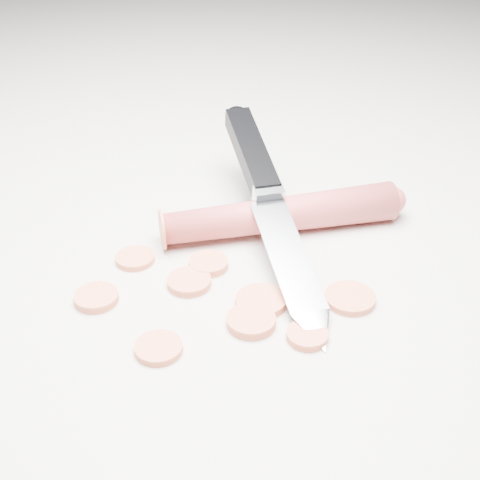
% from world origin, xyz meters
% --- Properties ---
extents(ground, '(2.40, 2.40, 0.00)m').
position_xyz_m(ground, '(0.00, 0.00, 0.00)').
color(ground, beige).
rests_on(ground, ground).
extents(carrot, '(0.19, 0.13, 0.03)m').
position_xyz_m(carrot, '(0.01, 0.05, 0.02)').
color(carrot, '#BA3B3B').
rests_on(carrot, ground).
extents(carrot_slice_0, '(0.03, 0.03, 0.01)m').
position_xyz_m(carrot_slice_0, '(-0.10, -0.08, 0.00)').
color(carrot_slice_0, '#E26B44').
rests_on(carrot_slice_0, ground).
extents(carrot_slice_1, '(0.04, 0.04, 0.01)m').
position_xyz_m(carrot_slice_1, '(0.02, -0.05, 0.00)').
color(carrot_slice_1, '#E26B44').
rests_on(carrot_slice_1, ground).
extents(carrot_slice_2, '(0.04, 0.04, 0.01)m').
position_xyz_m(carrot_slice_2, '(0.02, -0.07, 0.00)').
color(carrot_slice_2, '#E26B44').
rests_on(carrot_slice_2, ground).
extents(carrot_slice_3, '(0.03, 0.03, 0.01)m').
position_xyz_m(carrot_slice_3, '(0.06, -0.07, 0.00)').
color(carrot_slice_3, '#E26B44').
rests_on(carrot_slice_3, ground).
extents(carrot_slice_4, '(0.04, 0.04, 0.01)m').
position_xyz_m(carrot_slice_4, '(0.08, -0.02, 0.00)').
color(carrot_slice_4, '#E26B44').
rests_on(carrot_slice_4, ground).
extents(carrot_slice_5, '(0.03, 0.03, 0.01)m').
position_xyz_m(carrot_slice_5, '(-0.03, -0.02, 0.00)').
color(carrot_slice_5, '#E26B44').
rests_on(carrot_slice_5, ground).
extents(carrot_slice_6, '(0.03, 0.03, 0.01)m').
position_xyz_m(carrot_slice_6, '(-0.03, -0.12, 0.00)').
color(carrot_slice_6, '#E26B44').
rests_on(carrot_slice_6, ground).
extents(carrot_slice_7, '(0.03, 0.03, 0.01)m').
position_xyz_m(carrot_slice_7, '(-0.04, -0.04, 0.00)').
color(carrot_slice_7, '#E26B44').
rests_on(carrot_slice_7, ground).
extents(carrot_slice_8, '(0.03, 0.03, 0.01)m').
position_xyz_m(carrot_slice_8, '(-0.09, -0.03, 0.00)').
color(carrot_slice_8, '#E26B44').
rests_on(carrot_slice_8, ground).
extents(kitchen_knife, '(0.18, 0.26, 0.07)m').
position_xyz_m(kitchen_knife, '(0.01, 0.04, 0.04)').
color(kitchen_knife, silver).
rests_on(kitchen_knife, ground).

